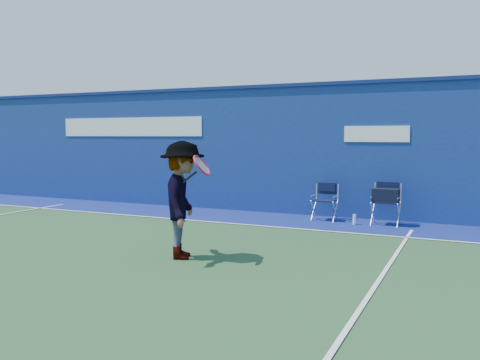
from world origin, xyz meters
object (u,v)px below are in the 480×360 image
at_px(directors_chair_left, 325,208).
at_px(water_bottle, 354,220).
at_px(directors_chair_right, 386,208).
at_px(tennis_player, 183,200).

relative_size(directors_chair_left, water_bottle, 3.73).
distance_m(directors_chair_right, water_bottle, 0.69).
relative_size(directors_chair_right, water_bottle, 4.02).
bearing_deg(directors_chair_left, directors_chair_right, -2.39).
relative_size(water_bottle, tennis_player, 0.12).
relative_size(directors_chair_right, tennis_player, 0.50).
bearing_deg(directors_chair_right, water_bottle, -160.64).
height_order(directors_chair_left, tennis_player, tennis_player).
bearing_deg(water_bottle, tennis_player, -113.84).
distance_m(directors_chair_left, water_bottle, 0.78).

